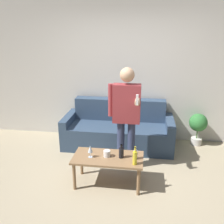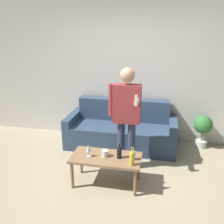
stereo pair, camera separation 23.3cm
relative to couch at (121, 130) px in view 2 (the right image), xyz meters
name	(u,v)px [view 2 (the right image)]	position (x,y,z in m)	size (l,w,h in m)	color
ground_plane	(109,194)	(0.09, -1.52, -0.30)	(16.00, 16.00, 0.00)	tan
wall_back	(131,71)	(0.09, 0.42, 1.05)	(8.00, 0.06, 2.70)	silver
couch	(121,130)	(0.00, 0.00, 0.00)	(2.01, 0.83, 0.84)	#334760
coffee_table	(106,160)	(0.00, -1.29, 0.07)	(0.97, 0.49, 0.43)	#8E6B47
bottle_orange	(119,153)	(0.19, -1.28, 0.21)	(0.07, 0.07, 0.20)	black
bottle_green	(133,155)	(0.38, -1.29, 0.20)	(0.06, 0.06, 0.17)	silver
bottle_dark	(132,158)	(0.38, -1.44, 0.23)	(0.06, 0.06, 0.25)	yellow
wine_glass_near	(88,149)	(-0.24, -1.33, 0.25)	(0.07, 0.07, 0.18)	silver
cup_on_table	(105,153)	(-0.01, -1.28, 0.17)	(0.10, 0.10, 0.09)	white
person_standing_front	(126,112)	(0.21, -0.80, 0.64)	(0.48, 0.42, 1.60)	navy
potted_plant	(203,127)	(1.48, 0.21, 0.10)	(0.34, 0.34, 0.62)	silver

